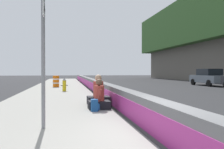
# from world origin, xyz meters

# --- Properties ---
(ground_plane) EXTENTS (160.00, 160.00, 0.00)m
(ground_plane) POSITION_xyz_m (0.00, 0.00, 0.00)
(ground_plane) COLOR #2B2B2D
(ground_plane) RESTS_ON ground
(sidewalk_strip) EXTENTS (80.00, 4.40, 0.14)m
(sidewalk_strip) POSITION_xyz_m (0.00, 2.65, 0.07)
(sidewalk_strip) COLOR gray
(sidewalk_strip) RESTS_ON ground_plane
(jersey_barrier) EXTENTS (76.00, 0.45, 0.85)m
(jersey_barrier) POSITION_xyz_m (0.00, 0.00, 0.42)
(jersey_barrier) COLOR slate
(jersey_barrier) RESTS_ON ground_plane
(route_sign_post) EXTENTS (0.44, 0.09, 3.60)m
(route_sign_post) POSITION_xyz_m (1.24, 2.55, 2.21)
(route_sign_post) COLOR gray
(route_sign_post) RESTS_ON sidewalk_strip
(fire_hydrant) EXTENTS (0.26, 0.46, 0.88)m
(fire_hydrant) POSITION_xyz_m (12.21, 2.16, 0.59)
(fire_hydrant) COLOR gold
(fire_hydrant) RESTS_ON sidewalk_strip
(seated_person_foreground) EXTENTS (0.68, 0.78, 1.07)m
(seated_person_foreground) POSITION_xyz_m (4.03, 0.87, 0.47)
(seated_person_foreground) COLOR black
(seated_person_foreground) RESTS_ON sidewalk_strip
(seated_person_middle) EXTENTS (0.77, 0.89, 1.21)m
(seated_person_middle) POSITION_xyz_m (5.23, 0.74, 0.52)
(seated_person_middle) COLOR black
(seated_person_middle) RESTS_ON sidewalk_strip
(backpack) EXTENTS (0.32, 0.28, 0.40)m
(backpack) POSITION_xyz_m (3.56, 1.08, 0.33)
(backpack) COLOR navy
(backpack) RESTS_ON sidewalk_strip
(construction_barrel) EXTENTS (0.54, 0.54, 0.95)m
(construction_barrel) POSITION_xyz_m (16.92, 2.88, 0.62)
(construction_barrel) COLOR orange
(construction_barrel) RESTS_ON sidewalk_strip
(parked_car_fourth) EXTENTS (4.55, 2.05, 1.71)m
(parked_car_fourth) POSITION_xyz_m (18.51, -12.16, 0.86)
(parked_car_fourth) COLOR slate
(parked_car_fourth) RESTS_ON ground_plane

